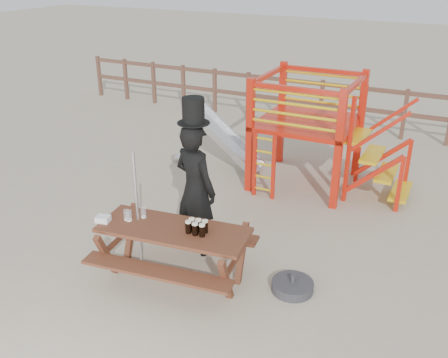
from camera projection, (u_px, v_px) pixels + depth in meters
ground at (206, 277)px, 6.80m from camera, size 60.00×60.00×0.00m
back_fence at (341, 101)px, 12.20m from camera, size 15.09×0.09×1.20m
playground_fort at (303, 129)px, 9.22m from camera, size 4.71×1.84×2.10m
picnic_table at (174, 247)px, 6.60m from camera, size 2.13×1.60×0.77m
man_with_hat at (195, 186)px, 7.04m from camera, size 0.82×0.66×2.31m
metal_pole at (138, 213)px, 6.66m from camera, size 0.04×0.04×1.74m
parasol_base at (292, 286)px, 6.51m from camera, size 0.55×0.55×0.23m
paper_bag at (103, 219)px, 6.63m from camera, size 0.21×0.18×0.08m
stout_pints at (197, 227)px, 6.34m from camera, size 0.27×0.19×0.17m
empty_glasses at (133, 215)px, 6.68m from camera, size 0.24×0.23×0.15m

